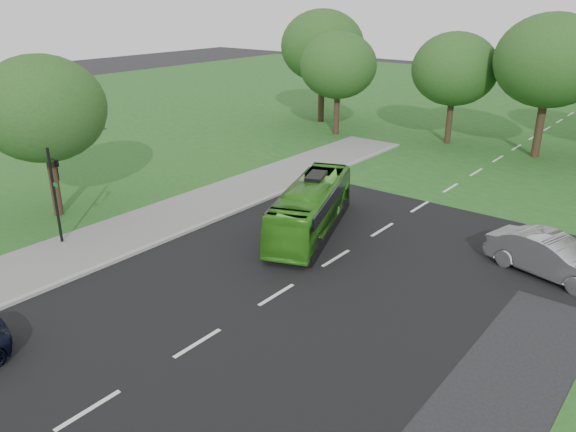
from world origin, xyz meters
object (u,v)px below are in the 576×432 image
object	(u,v)px
tree_park_c	(550,61)
sedan	(551,256)
tree_park_a	(338,65)
tree_park_b	(455,69)
tree_park_f	(322,46)
traffic_light	(56,190)
tree_side_near	(42,109)
bus	(311,207)

from	to	relation	value
tree_park_c	sedan	distance (m)	19.87
tree_park_a	sedan	world-z (taller)	tree_park_a
tree_park_a	tree_park_b	bearing A→B (deg)	18.69
tree_park_b	tree_park_f	world-z (taller)	tree_park_f
tree_park_a	tree_park_b	world-z (taller)	tree_park_b
tree_park_f	traffic_light	bearing A→B (deg)	-77.55
tree_side_near	tree_park_f	bearing A→B (deg)	95.82
tree_park_f	tree_park_a	bearing A→B (deg)	-41.04
tree_park_f	traffic_light	distance (m)	30.08
tree_park_b	traffic_light	distance (m)	29.27
tree_park_c	bus	xyz separation A→B (m)	(-4.45, -20.36, -5.29)
tree_park_a	tree_park_b	xyz separation A→B (m)	(8.29, 2.80, 0.07)
tree_park_b	tree_side_near	bearing A→B (deg)	-109.46
tree_park_a	tree_park_f	distance (m)	5.25
tree_park_c	tree_side_near	bearing A→B (deg)	-120.73
traffic_light	tree_side_near	bearing A→B (deg)	131.55
tree_side_near	bus	distance (m)	13.65
tree_side_near	sedan	world-z (taller)	tree_side_near
tree_park_a	traffic_light	world-z (taller)	tree_park_a
tree_park_b	tree_park_a	bearing A→B (deg)	-161.31
tree_side_near	bus	size ratio (longest dim) A/B	0.93
traffic_light	tree_park_a	bearing A→B (deg)	75.24
tree_park_a	tree_side_near	bearing A→B (deg)	-92.68
tree_park_a	sedan	bearing A→B (deg)	-36.91
tree_park_b	tree_side_near	distance (m)	28.22
sedan	traffic_light	bearing A→B (deg)	134.08
tree_park_b	tree_side_near	size ratio (longest dim) A/B	1.02
tree_park_f	bus	bearing A→B (deg)	-55.94
bus	tree_park_b	bearing A→B (deg)	74.55
tree_park_c	tree_park_a	bearing A→B (deg)	-169.16
tree_side_near	bus	world-z (taller)	tree_side_near
bus	tree_park_f	bearing A→B (deg)	103.07
tree_park_b	tree_park_c	xyz separation A→B (m)	(6.43, 0.01, 1.00)
tree_park_f	sedan	size ratio (longest dim) A/B	1.89
tree_side_near	traffic_light	bearing A→B (deg)	-28.04
tree_park_a	sedan	xyz separation A→B (m)	(20.43, -15.35, -4.59)
tree_park_a	tree_park_c	distance (m)	15.02
tree_park_b	tree_park_f	distance (m)	12.22
tree_park_b	tree_park_c	size ratio (longest dim) A/B	0.85
bus	traffic_light	bearing A→B (deg)	-154.18
sedan	tree_park_b	bearing A→B (deg)	47.68
tree_park_c	bus	bearing A→B (deg)	-102.34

